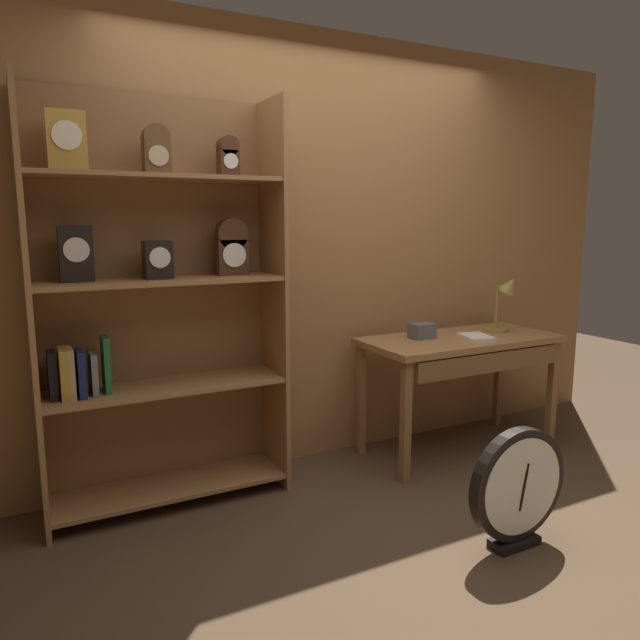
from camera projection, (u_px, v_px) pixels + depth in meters
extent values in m
plane|color=#4C3826|center=(446.00, 552.00, 2.69)|extent=(10.00, 10.00, 0.00)
cube|color=#9E6B3D|center=(315.00, 252.00, 3.62)|extent=(4.80, 0.05, 2.60)
cube|color=#9E6B3D|center=(30.00, 315.00, 2.71)|extent=(0.02, 0.37, 2.13)
cube|color=#9E6B3D|center=(274.00, 299.00, 3.27)|extent=(0.03, 0.37, 2.13)
cube|color=brown|center=(155.00, 302.00, 3.15)|extent=(1.25, 0.01, 2.13)
cube|color=#9E6B3D|center=(171.00, 486.00, 3.16)|extent=(1.20, 0.35, 0.02)
cube|color=#9E6B3D|center=(167.00, 387.00, 3.07)|extent=(1.20, 0.35, 0.02)
cube|color=#9E6B3D|center=(162.00, 281.00, 2.97)|extent=(1.20, 0.35, 0.02)
cube|color=#9E6B3D|center=(157.00, 177.00, 2.89)|extent=(1.20, 0.35, 0.02)
cube|color=#B28C38|center=(66.00, 141.00, 2.70)|extent=(0.17, 0.08, 0.28)
cylinder|color=silver|center=(67.00, 135.00, 2.66)|extent=(0.13, 0.01, 0.13)
cube|color=black|center=(76.00, 254.00, 2.79)|extent=(0.15, 0.07, 0.27)
cylinder|color=silver|center=(76.00, 250.00, 2.75)|extent=(0.12, 0.01, 0.12)
cube|color=brown|center=(157.00, 159.00, 2.87)|extent=(0.13, 0.09, 0.15)
cylinder|color=brown|center=(156.00, 138.00, 2.85)|extent=(0.13, 0.09, 0.13)
cylinder|color=#C6B78C|center=(159.00, 156.00, 2.82)|extent=(0.10, 0.01, 0.10)
cube|color=black|center=(158.00, 260.00, 2.95)|extent=(0.13, 0.11, 0.19)
cylinder|color=silver|center=(160.00, 258.00, 2.89)|extent=(0.10, 0.01, 0.10)
cube|color=#472816|center=(228.00, 164.00, 3.05)|extent=(0.10, 0.09, 0.14)
cylinder|color=#472816|center=(228.00, 146.00, 3.03)|extent=(0.10, 0.09, 0.10)
cylinder|color=white|center=(231.00, 161.00, 3.00)|extent=(0.08, 0.01, 0.08)
cube|color=#472816|center=(232.00, 258.00, 3.14)|extent=(0.17, 0.07, 0.19)
cylinder|color=#472816|center=(231.00, 234.00, 3.12)|extent=(0.17, 0.07, 0.17)
cylinder|color=white|center=(235.00, 255.00, 3.11)|extent=(0.13, 0.01, 0.13)
cube|color=black|center=(52.00, 375.00, 2.80)|extent=(0.04, 0.13, 0.23)
cube|color=#B78C2D|center=(64.00, 373.00, 2.81)|extent=(0.04, 0.17, 0.24)
cube|color=tan|center=(71.00, 373.00, 2.82)|extent=(0.03, 0.14, 0.24)
cube|color=#19234C|center=(81.00, 373.00, 2.84)|extent=(0.04, 0.15, 0.23)
cube|color=slate|center=(93.00, 373.00, 2.89)|extent=(0.03, 0.15, 0.21)
cube|color=#236638|center=(106.00, 364.00, 2.92)|extent=(0.03, 0.13, 0.28)
cube|color=#9E6B3D|center=(460.00, 340.00, 3.77)|extent=(1.28, 0.58, 0.04)
cube|color=olive|center=(406.00, 422.00, 3.35)|extent=(0.05, 0.05, 0.72)
cube|color=olive|center=(552.00, 394.00, 3.89)|extent=(0.05, 0.05, 0.72)
cube|color=olive|center=(361.00, 400.00, 3.77)|extent=(0.05, 0.05, 0.72)
cube|color=olive|center=(499.00, 377.00, 4.31)|extent=(0.05, 0.05, 0.72)
cube|color=brown|center=(490.00, 363.00, 3.54)|extent=(1.09, 0.03, 0.12)
cylinder|color=olive|center=(496.00, 330.00, 3.94)|extent=(0.16, 0.16, 0.02)
cylinder|color=olive|center=(497.00, 307.00, 3.91)|extent=(0.02, 0.02, 0.30)
cone|color=olive|center=(510.00, 285.00, 3.87)|extent=(0.17, 0.19, 0.14)
cube|color=#595960|center=(422.00, 331.00, 3.71)|extent=(0.15, 0.11, 0.09)
cube|color=silver|center=(476.00, 337.00, 3.69)|extent=(0.21, 0.25, 0.02)
cube|color=black|center=(514.00, 542.00, 2.74)|extent=(0.24, 0.11, 0.04)
cylinder|color=black|center=(518.00, 484.00, 2.69)|extent=(0.53, 0.06, 0.53)
cylinder|color=white|center=(523.00, 487.00, 2.66)|extent=(0.46, 0.01, 0.46)
cube|color=black|center=(524.00, 487.00, 2.66)|extent=(0.04, 0.01, 0.16)
cube|color=black|center=(524.00, 487.00, 2.65)|extent=(0.05, 0.01, 0.22)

